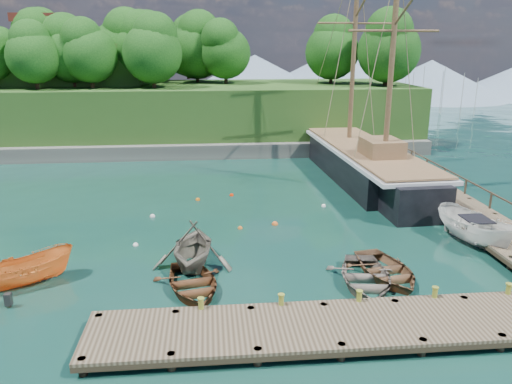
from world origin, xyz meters
The scene contains 24 objects.
ground centered at (0.00, 0.00, 0.00)m, with size 160.00×160.00×0.00m, color #10372D.
dock_near centered at (2.00, -6.50, 0.43)m, with size 20.00×3.20×1.10m.
dock_east centered at (11.50, 7.00, 0.43)m, with size 3.20×24.00×1.10m.
bollard_0 centered at (-4.00, -5.10, 0.00)m, with size 0.26×0.26×0.45m, color olive.
bollard_1 centered at (-1.00, -5.10, 0.00)m, with size 0.26×0.26×0.45m, color olive.
bollard_2 centered at (2.00, -5.10, 0.00)m, with size 0.26×0.26×0.45m, color olive.
bollard_3 centered at (5.00, -5.10, 0.00)m, with size 0.26×0.26×0.45m, color olive.
bollard_4 centered at (8.00, -5.10, 0.00)m, with size 0.26×0.26×0.45m, color olive.
rowboat_0 centered at (-4.40, -2.49, 0.00)m, with size 3.02×4.23×0.88m, color #57321B.
rowboat_1 centered at (-4.42, -0.08, 0.00)m, with size 3.75×4.34×2.29m, color #6F6859.
rowboat_2 centered at (4.18, -2.07, 0.00)m, with size 3.06×4.29×0.89m, color brown.
rowboat_3 centered at (3.02, -2.73, 0.00)m, with size 3.18×4.46×0.92m, color #685E53.
motorboat_orange centered at (-11.51, -1.21, 0.00)m, with size 1.49×3.97×1.53m, color orange.
cabin_boat_white centered at (10.00, 1.15, 0.00)m, with size 1.90×5.06×1.95m, color white.
schooner centered at (8.18, 14.30, 1.09)m, with size 5.71×26.97×19.66m.
mooring_buoy_0 centered at (-7.47, 2.70, 0.00)m, with size 0.29×0.29×0.29m, color white.
mooring_buoy_1 centered at (-1.92, 4.62, 0.00)m, with size 0.27×0.27×0.27m, color orange.
mooring_buoy_2 centered at (0.12, 5.08, 0.00)m, with size 0.37×0.37×0.37m, color orange.
mooring_buoy_3 centered at (3.66, 8.05, 0.00)m, with size 0.29×0.29×0.29m, color white.
mooring_buoy_4 centered at (-4.39, 10.18, 0.00)m, with size 0.30×0.30×0.30m, color orange.
mooring_buoy_5 centered at (-2.10, 10.99, 0.00)m, with size 0.29×0.29×0.29m, color red.
mooring_buoy_6 centered at (-7.05, 7.10, 0.00)m, with size 0.32×0.32×0.32m, color silver.
headland centered at (-12.88, 31.36, 5.54)m, with size 51.00×19.31×12.90m.
distant_ridge centered at (4.30, 70.00, 4.35)m, with size 117.00×40.00×10.00m.
Camera 1 is at (-3.54, -21.69, 10.07)m, focal length 35.00 mm.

